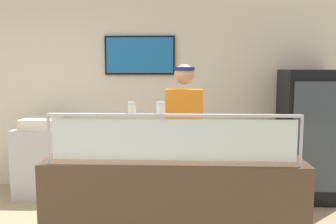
% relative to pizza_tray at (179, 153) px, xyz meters
% --- Properties ---
extents(shop_rear_unit, '(6.61, 0.13, 2.70)m').
position_rel_pizza_tray_xyz_m(shop_rear_unit, '(-0.05, 2.03, 0.39)').
color(shop_rear_unit, silver).
rests_on(shop_rear_unit, ground).
extents(serving_counter, '(2.21, 0.66, 0.95)m').
position_rel_pizza_tray_xyz_m(serving_counter, '(-0.04, -0.08, -0.49)').
color(serving_counter, '#4C3828').
rests_on(serving_counter, ground).
extents(sneeze_guard, '(2.04, 0.06, 0.42)m').
position_rel_pizza_tray_xyz_m(sneeze_guard, '(-0.04, -0.35, 0.25)').
color(sneeze_guard, '#B2B5BC').
rests_on(sneeze_guard, serving_counter).
extents(pizza_tray, '(0.41, 0.41, 0.04)m').
position_rel_pizza_tray_xyz_m(pizza_tray, '(0.00, 0.00, 0.00)').
color(pizza_tray, '#9EA0A8').
rests_on(pizza_tray, serving_counter).
extents(pizza_server, '(0.14, 0.29, 0.01)m').
position_rel_pizza_tray_xyz_m(pizza_server, '(-0.00, -0.02, 0.02)').
color(pizza_server, '#ADAFB7').
rests_on(pizza_server, pizza_tray).
extents(parmesan_shaker, '(0.06, 0.06, 0.09)m').
position_rel_pizza_tray_xyz_m(parmesan_shaker, '(-0.37, -0.35, 0.44)').
color(parmesan_shaker, white).
rests_on(parmesan_shaker, sneeze_guard).
extents(pepper_flake_shaker, '(0.07, 0.07, 0.10)m').
position_rel_pizza_tray_xyz_m(pepper_flake_shaker, '(-0.14, -0.35, 0.44)').
color(pepper_flake_shaker, white).
rests_on(pepper_flake_shaker, sneeze_guard).
extents(worker_figure, '(0.41, 0.50, 1.76)m').
position_rel_pizza_tray_xyz_m(worker_figure, '(0.05, 0.60, 0.04)').
color(worker_figure, '#23232D').
rests_on(worker_figure, ground).
extents(drink_fridge, '(0.69, 0.67, 1.69)m').
position_rel_pizza_tray_xyz_m(drink_fridge, '(1.65, 1.58, -0.12)').
color(drink_fridge, black).
rests_on(drink_fridge, ground).
extents(prep_shelf, '(0.70, 0.55, 0.92)m').
position_rel_pizza_tray_xyz_m(prep_shelf, '(-1.83, 1.54, -0.51)').
color(prep_shelf, '#B7BABF').
rests_on(prep_shelf, ground).
extents(pizza_box_stack, '(0.50, 0.50, 0.14)m').
position_rel_pizza_tray_xyz_m(pizza_box_stack, '(-1.83, 1.54, 0.02)').
color(pizza_box_stack, silver).
rests_on(pizza_box_stack, prep_shelf).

